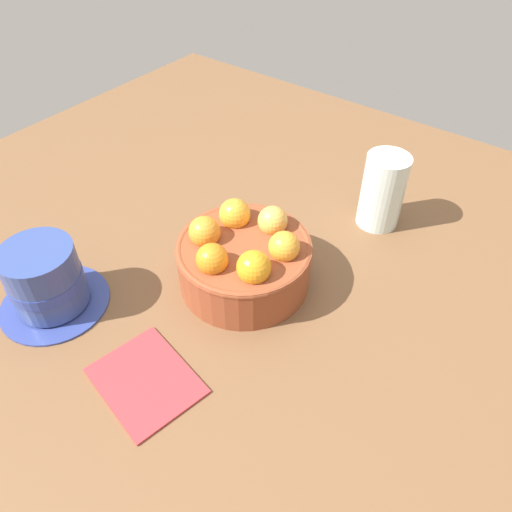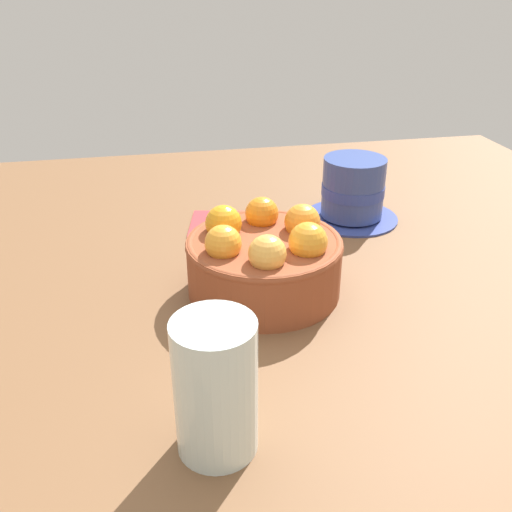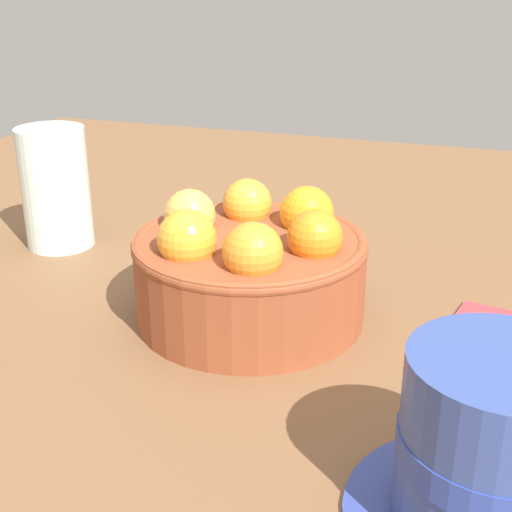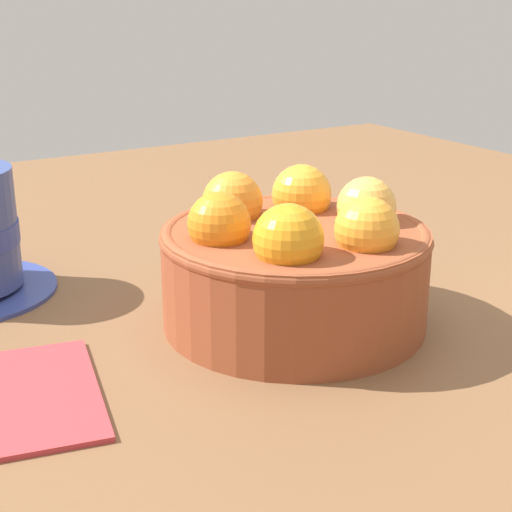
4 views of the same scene
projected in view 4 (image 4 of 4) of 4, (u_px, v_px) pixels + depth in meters
ground_plane at (293, 346)px, 50.79cm from camera, size 117.66×108.55×3.49cm
terracotta_bowl at (295, 263)px, 48.90cm from camera, size 16.99×16.99×9.29cm
folded_napkin at (11, 396)px, 40.50cm from camera, size 13.05×11.18×0.60cm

